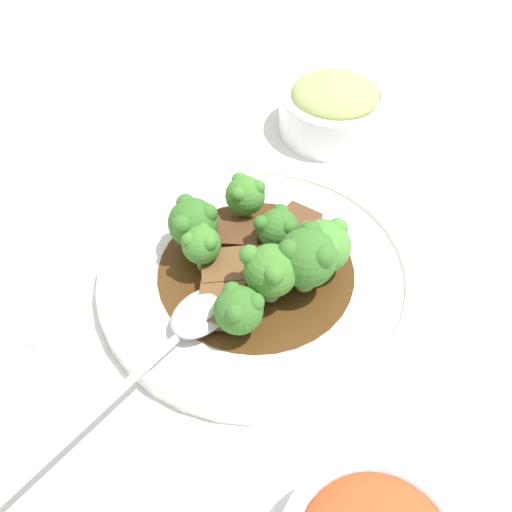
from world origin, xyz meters
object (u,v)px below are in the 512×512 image
broccoli_floret_1 (193,222)px  broccoli_floret_5 (324,245)px  beef_strip_2 (222,300)px  side_bowl_appetizer (334,107)px  beef_strip_3 (226,234)px  broccoli_floret_0 (307,257)px  broccoli_floret_7 (245,195)px  sauce_dish (16,247)px  broccoli_floret_4 (239,309)px  serving_spoon (180,333)px  beef_strip_0 (294,226)px  beef_strip_1 (244,267)px  broccoli_floret_3 (201,244)px  broccoli_floret_6 (278,228)px  main_plate (256,274)px  broccoli_floret_2 (271,270)px

broccoli_floret_1 → broccoli_floret_5: broccoli_floret_1 is taller
beef_strip_2 → side_bowl_appetizer: size_ratio=0.47×
beef_strip_3 → beef_strip_2: bearing=-168.7°
broccoli_floret_0 → broccoli_floret_7: bearing=43.8°
broccoli_floret_0 → sauce_dish: size_ratio=0.80×
broccoli_floret_4 → broccoli_floret_5: 0.09m
broccoli_floret_7 → serving_spoon: 0.14m
beef_strip_0 → beef_strip_2: size_ratio=0.94×
beef_strip_1 → broccoli_floret_1: broccoli_floret_1 is taller
beef_strip_3 → broccoli_floret_3: bearing=163.3°
beef_strip_3 → broccoli_floret_7: 0.04m
broccoli_floret_6 → sauce_dish: 0.24m
broccoli_floret_3 → sauce_dish: bearing=91.1°
beef_strip_1 → broccoli_floret_5: bearing=-71.6°
beef_strip_1 → broccoli_floret_0: size_ratio=1.35×
beef_strip_0 → broccoli_floret_6: bearing=152.6°
broccoli_floret_4 → broccoli_floret_5: bearing=-34.9°
broccoli_floret_3 → broccoli_floret_6: 0.07m
sauce_dish → serving_spoon: bearing=-111.5°
broccoli_floret_4 → broccoli_floret_7: size_ratio=0.94×
broccoli_floret_3 → broccoli_floret_6: size_ratio=1.07×
beef_strip_1 → beef_strip_3: size_ratio=1.29×
broccoli_floret_5 → side_bowl_appetizer: broccoli_floret_5 is taller
main_plate → beef_strip_3: beef_strip_3 is taller
broccoli_floret_1 → serving_spoon: size_ratio=0.23×
beef_strip_1 → broccoli_floret_6: 0.04m
broccoli_floret_6 → broccoli_floret_7: (0.03, 0.04, 0.00)m
broccoli_floret_5 → sauce_dish: 0.28m
broccoli_floret_3 → broccoli_floret_1: bearing=30.8°
broccoli_floret_1 → side_bowl_appetizer: bearing=-23.4°
main_plate → broccoli_floret_0: size_ratio=4.66×
main_plate → broccoli_floret_4: (-0.06, -0.00, 0.03)m
main_plate → side_bowl_appetizer: 0.24m
broccoli_floret_0 → broccoli_floret_3: broccoli_floret_0 is taller
broccoli_floret_2 → beef_strip_1: bearing=53.3°
broccoli_floret_4 → sauce_dish: broccoli_floret_4 is taller
broccoli_floret_7 → main_plate: bearing=-159.1°
beef_strip_3 → beef_strip_0: bearing=-70.4°
main_plate → sauce_dish: bearing=92.9°
broccoli_floret_6 → broccoli_floret_5: bearing=-108.3°
beef_strip_2 → broccoli_floret_1: bearing=33.3°
beef_strip_1 → broccoli_floret_5: size_ratio=1.67×
broccoli_floret_3 → side_bowl_appetizer: broccoli_floret_3 is taller
broccoli_floret_5 → broccoli_floret_7: (0.04, 0.08, 0.00)m
main_plate → broccoli_floret_1: (0.02, 0.06, 0.04)m
broccoli_floret_4 → broccoli_floret_3: bearing=39.0°
broccoli_floret_2 → sauce_dish: (0.02, 0.24, -0.04)m
broccoli_floret_6 → sauce_dish: (-0.04, 0.24, -0.04)m
beef_strip_0 → broccoli_floret_2: broccoli_floret_2 is taller
broccoli_floret_7 → side_bowl_appetizer: broccoli_floret_7 is taller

